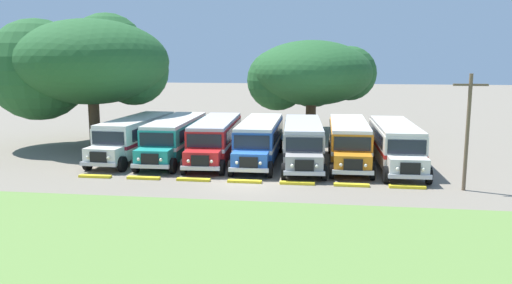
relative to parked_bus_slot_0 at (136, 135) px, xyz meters
The scene contains 19 objects.
ground_plane 11.28m from the parked_bus_slot_0, 35.33° to the right, with size 220.00×220.00×0.00m, color slate.
foreground_grass_strip 18.32m from the parked_bus_slot_0, 60.04° to the right, with size 80.00×10.77×0.01m, color olive.
parked_bus_slot_0 is the anchor object (origin of this frame).
parked_bus_slot_1 3.00m from the parked_bus_slot_0, ahead, with size 2.88×10.86×2.82m.
parked_bus_slot_2 5.99m from the parked_bus_slot_0, ahead, with size 3.17×10.91×2.82m.
parked_bus_slot_3 9.16m from the parked_bus_slot_0, ahead, with size 2.84×10.86×2.82m.
parked_bus_slot_4 12.22m from the parked_bus_slot_0, ahead, with size 3.26×10.92×2.82m.
parked_bus_slot_5 15.31m from the parked_bus_slot_0, ahead, with size 2.75×10.85×2.82m.
parked_bus_slot_6 18.36m from the parked_bus_slot_0, ahead, with size 2.87×10.86×2.82m.
curb_wheelstop_0 6.84m from the parked_bus_slot_0, 90.74° to the right, with size 2.00×0.36×0.15m, color yellow.
curb_wheelstop_1 7.46m from the parked_bus_slot_0, 65.91° to the right, with size 2.00×0.36×0.15m, color yellow.
curb_wheelstop_2 9.13m from the parked_bus_slot_0, 47.79° to the right, with size 2.00×0.36×0.15m, color yellow.
curb_wheelstop_3 11.39m from the parked_bus_slot_0, 36.18° to the right, with size 2.00×0.36×0.15m, color yellow.
curb_wheelstop_4 13.97m from the parked_bus_slot_0, 28.69° to the right, with size 2.00×0.36×0.15m, color yellow.
curb_wheelstop_5 16.71m from the parked_bus_slot_0, 23.61° to the right, with size 2.00×0.36×0.15m, color yellow.
curb_wheelstop_6 19.55m from the parked_bus_slot_0, 20.00° to the right, with size 2.00×0.36×0.15m, color yellow.
broad_shade_tree 18.33m from the parked_bus_slot_0, 46.83° to the left, with size 11.87×12.83×8.73m.
secondary_tree 8.81m from the parked_bus_slot_0, 143.54° to the left, with size 14.09×12.77×10.95m.
utility_pole 22.41m from the parked_bus_slot_0, 17.39° to the right, with size 1.80×0.20×6.37m.
Camera 1 is at (4.67, -28.73, 7.26)m, focal length 35.81 mm.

